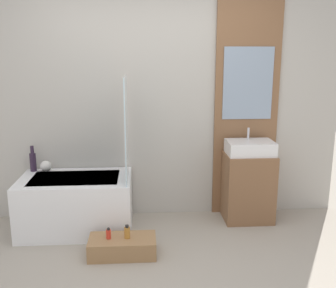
{
  "coord_description": "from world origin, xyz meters",
  "views": [
    {
      "loc": [
        -0.1,
        -2.69,
        1.82
      ],
      "look_at": [
        0.13,
        0.71,
        1.01
      ],
      "focal_mm": 42.0,
      "sensor_mm": 36.0,
      "label": 1
    }
  ],
  "objects_px": {
    "vase_round_light": "(46,166)",
    "bathtub": "(76,203)",
    "bottle_soap_secondary": "(127,232)",
    "sink": "(250,148)",
    "wooden_step_bench": "(122,246)",
    "vase_tall_dark": "(33,161)",
    "bottle_soap_primary": "(109,234)"
  },
  "relations": [
    {
      "from": "sink",
      "to": "vase_round_light",
      "type": "xyz_separation_m",
      "value": [
        -2.18,
        0.11,
        -0.2
      ]
    },
    {
      "from": "bathtub",
      "to": "vase_tall_dark",
      "type": "xyz_separation_m",
      "value": [
        -0.48,
        0.27,
        0.39
      ]
    },
    {
      "from": "sink",
      "to": "vase_round_light",
      "type": "distance_m",
      "value": 2.19
    },
    {
      "from": "wooden_step_bench",
      "to": "bottle_soap_secondary",
      "type": "xyz_separation_m",
      "value": [
        0.05,
        0.0,
        0.14
      ]
    },
    {
      "from": "bathtub",
      "to": "vase_round_light",
      "type": "distance_m",
      "value": 0.54
    },
    {
      "from": "vase_tall_dark",
      "to": "bottle_soap_primary",
      "type": "distance_m",
      "value": 1.29
    },
    {
      "from": "bathtub",
      "to": "bottle_soap_primary",
      "type": "xyz_separation_m",
      "value": [
        0.37,
        -0.58,
        -0.07
      ]
    },
    {
      "from": "bottle_soap_primary",
      "to": "vase_tall_dark",
      "type": "bearing_deg",
      "value": 135.38
    },
    {
      "from": "wooden_step_bench",
      "to": "bottle_soap_primary",
      "type": "height_order",
      "value": "bottle_soap_primary"
    },
    {
      "from": "vase_round_light",
      "to": "bottle_soap_secondary",
      "type": "distance_m",
      "value": 1.27
    },
    {
      "from": "bottle_soap_primary",
      "to": "bathtub",
      "type": "bearing_deg",
      "value": 122.9
    },
    {
      "from": "vase_tall_dark",
      "to": "bottle_soap_primary",
      "type": "bearing_deg",
      "value": -44.62
    },
    {
      "from": "wooden_step_bench",
      "to": "vase_tall_dark",
      "type": "xyz_separation_m",
      "value": [
        -0.98,
        0.84,
        0.59
      ]
    },
    {
      "from": "bathtub",
      "to": "vase_round_light",
      "type": "height_order",
      "value": "vase_round_light"
    },
    {
      "from": "wooden_step_bench",
      "to": "bottle_soap_secondary",
      "type": "height_order",
      "value": "bottle_soap_secondary"
    },
    {
      "from": "wooden_step_bench",
      "to": "sink",
      "type": "distance_m",
      "value": 1.69
    },
    {
      "from": "sink",
      "to": "vase_tall_dark",
      "type": "bearing_deg",
      "value": 176.59
    },
    {
      "from": "vase_round_light",
      "to": "bathtub",
      "type": "bearing_deg",
      "value": -35.16
    },
    {
      "from": "vase_round_light",
      "to": "bottle_soap_secondary",
      "type": "height_order",
      "value": "vase_round_light"
    },
    {
      "from": "vase_tall_dark",
      "to": "vase_round_light",
      "type": "xyz_separation_m",
      "value": [
        0.14,
        -0.03,
        -0.05
      ]
    },
    {
      "from": "wooden_step_bench",
      "to": "vase_tall_dark",
      "type": "bearing_deg",
      "value": 139.19
    },
    {
      "from": "sink",
      "to": "wooden_step_bench",
      "type": "bearing_deg",
      "value": -152.34
    },
    {
      "from": "bottle_soap_secondary",
      "to": "bathtub",
      "type": "bearing_deg",
      "value": 133.17
    },
    {
      "from": "vase_round_light",
      "to": "bottle_soap_primary",
      "type": "bearing_deg",
      "value": -48.8
    },
    {
      "from": "vase_tall_dark",
      "to": "vase_round_light",
      "type": "distance_m",
      "value": 0.15
    },
    {
      "from": "wooden_step_bench",
      "to": "vase_round_light",
      "type": "xyz_separation_m",
      "value": [
        -0.84,
        0.82,
        0.54
      ]
    },
    {
      "from": "wooden_step_bench",
      "to": "vase_round_light",
      "type": "height_order",
      "value": "vase_round_light"
    },
    {
      "from": "bathtub",
      "to": "wooden_step_bench",
      "type": "relative_size",
      "value": 1.85
    },
    {
      "from": "vase_round_light",
      "to": "wooden_step_bench",
      "type": "bearing_deg",
      "value": -44.31
    },
    {
      "from": "vase_round_light",
      "to": "bottle_soap_primary",
      "type": "height_order",
      "value": "vase_round_light"
    },
    {
      "from": "wooden_step_bench",
      "to": "bottle_soap_secondary",
      "type": "relative_size",
      "value": 4.89
    },
    {
      "from": "vase_tall_dark",
      "to": "bottle_soap_primary",
      "type": "xyz_separation_m",
      "value": [
        0.85,
        -0.84,
        -0.47
      ]
    }
  ]
}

